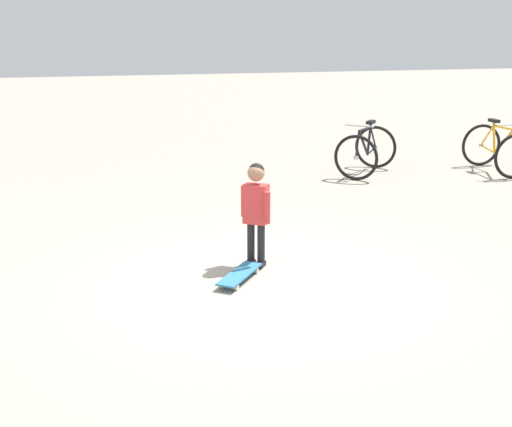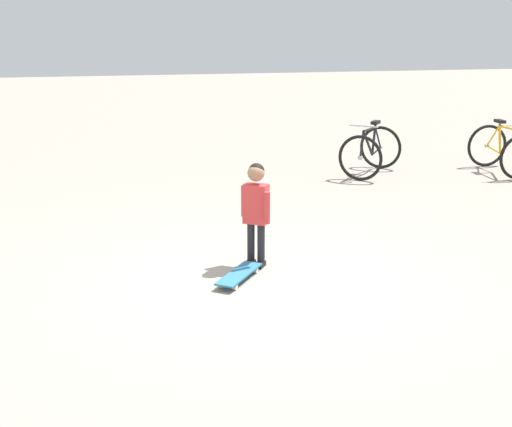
{
  "view_description": "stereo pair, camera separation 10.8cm",
  "coord_description": "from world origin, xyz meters",
  "px_view_note": "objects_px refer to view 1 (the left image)",
  "views": [
    {
      "loc": [
        -1.47,
        -6.09,
        2.44
      ],
      "look_at": [
        0.09,
        0.44,
        0.55
      ],
      "focal_mm": 49.0,
      "sensor_mm": 36.0,
      "label": 1
    },
    {
      "loc": [
        -1.36,
        -6.12,
        2.44
      ],
      "look_at": [
        0.09,
        0.44,
        0.55
      ],
      "focal_mm": 49.0,
      "sensor_mm": 36.0,
      "label": 2
    }
  ],
  "objects_px": {
    "child_person": "(256,203)",
    "bicycle_near": "(366,151)",
    "bicycle_mid": "(497,149)",
    "skateboard": "(240,275)"
  },
  "relations": [
    {
      "from": "child_person",
      "to": "bicycle_near",
      "type": "xyz_separation_m",
      "value": [
        2.72,
        3.78,
        -0.28
      ]
    },
    {
      "from": "bicycle_near",
      "to": "bicycle_mid",
      "type": "distance_m",
      "value": 2.16
    },
    {
      "from": "child_person",
      "to": "skateboard",
      "type": "xyz_separation_m",
      "value": [
        -0.25,
        -0.37,
        -0.6
      ]
    },
    {
      "from": "skateboard",
      "to": "child_person",
      "type": "bearing_deg",
      "value": 56.11
    },
    {
      "from": "child_person",
      "to": "bicycle_mid",
      "type": "xyz_separation_m",
      "value": [
        4.85,
        3.43,
        -0.28
      ]
    },
    {
      "from": "skateboard",
      "to": "bicycle_near",
      "type": "xyz_separation_m",
      "value": [
        2.97,
        4.16,
        0.32
      ]
    },
    {
      "from": "skateboard",
      "to": "bicycle_near",
      "type": "distance_m",
      "value": 5.12
    },
    {
      "from": "skateboard",
      "to": "bicycle_mid",
      "type": "xyz_separation_m",
      "value": [
        5.1,
        3.8,
        0.32
      ]
    },
    {
      "from": "skateboard",
      "to": "bicycle_mid",
      "type": "bearing_deg",
      "value": 36.68
    },
    {
      "from": "bicycle_near",
      "to": "bicycle_mid",
      "type": "height_order",
      "value": "same"
    }
  ]
}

